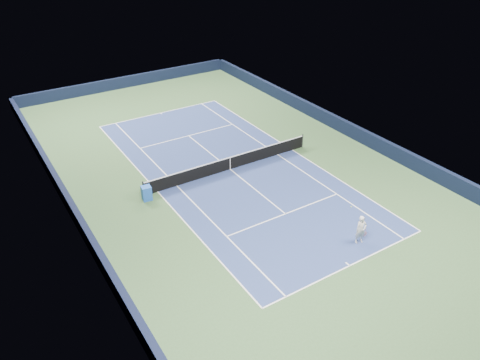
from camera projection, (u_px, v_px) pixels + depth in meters
ground at (230, 169)px, 32.70m from camera, size 40.00×40.00×0.00m
wall_far at (127, 82)px, 46.77m from camera, size 22.00×0.35×1.10m
wall_right at (346, 128)px, 37.38m from camera, size 0.35×40.00×1.10m
wall_left at (73, 210)px, 27.46m from camera, size 0.35×40.00×1.10m
court_surface at (230, 169)px, 32.70m from camera, size 10.97×23.77×0.01m
baseline_far at (160, 113)px, 41.30m from camera, size 10.97×0.08×0.00m
baseline_near at (350, 266)px, 24.09m from camera, size 10.97×0.08×0.00m
sideline_doubles_right at (292, 150)px, 35.21m from camera, size 0.08×23.77×0.00m
sideline_doubles_left at (158, 192)px, 30.19m from camera, size 0.08×23.77×0.00m
sideline_singles_right at (278, 154)px, 34.58m from camera, size 0.08×23.77×0.00m
sideline_singles_left at (177, 186)px, 30.81m from camera, size 0.08×23.77×0.00m
service_line_far at (189, 136)px, 37.33m from camera, size 8.23×0.08×0.00m
service_line_near at (285, 214)px, 28.06m from camera, size 8.23×0.08×0.00m
center_service_line at (230, 169)px, 32.70m from camera, size 0.08×12.80×0.00m
center_mark_far at (161, 113)px, 41.19m from camera, size 0.08×0.30×0.00m
center_mark_near at (348, 264)px, 24.20m from camera, size 0.08×0.30×0.00m
tennis_net at (230, 163)px, 32.44m from camera, size 12.90×0.10×1.07m
sponsor_cube at (147, 193)px, 29.17m from camera, size 0.64×0.59×0.95m
tennis_player at (361, 230)px, 25.34m from camera, size 0.82×1.31×1.78m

